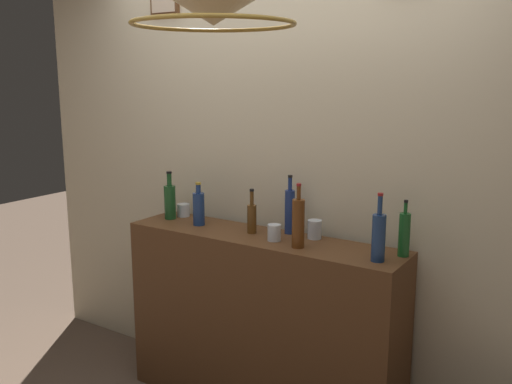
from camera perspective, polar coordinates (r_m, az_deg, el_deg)
name	(u,v)px	position (r m, az deg, el deg)	size (l,w,h in m)	color
panelled_rear_partition	(286,145)	(3.15, 3.06, 4.79)	(3.73, 0.15, 2.78)	beige
bar_shelf_unit	(261,324)	(3.20, 0.50, -13.19)	(1.58, 0.36, 1.01)	brown
liquor_bottle_scotch	(379,236)	(2.65, 12.31, -4.40)	(0.06, 0.06, 0.32)	navy
liquor_bottle_rum	(252,217)	(3.06, -0.42, -2.56)	(0.05, 0.05, 0.25)	#5B3814
liquor_bottle_rye	(290,210)	(3.05, 3.44, -1.87)	(0.05, 0.05, 0.32)	navy
liquor_bottle_tequila	(298,222)	(2.80, 4.30, -3.10)	(0.06, 0.06, 0.33)	#633413
liquor_bottle_whiskey	(170,201)	(3.40, -8.71, -0.87)	(0.07, 0.07, 0.29)	#1B4D22
liquor_bottle_port	(199,208)	(3.24, -5.83, -1.61)	(0.07, 0.07, 0.25)	navy
liquor_bottle_sherry	(404,234)	(2.75, 14.79, -4.13)	(0.05, 0.05, 0.27)	#175621
glass_tumbler_rocks	(274,233)	(2.93, 1.86, -4.13)	(0.07, 0.07, 0.09)	silver
glass_tumbler_highball	(183,210)	(3.46, -7.37, -1.83)	(0.08, 0.08, 0.08)	silver
glass_tumbler_shot	(315,229)	(2.98, 5.96, -3.78)	(0.07, 0.07, 0.10)	silver
pendant_lamp	(213,2)	(2.15, -4.36, 18.67)	(0.61, 0.61, 0.48)	beige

